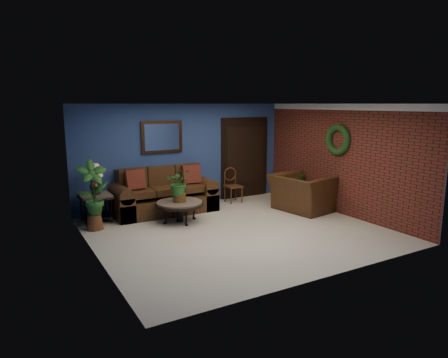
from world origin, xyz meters
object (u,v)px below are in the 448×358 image
side_chair (232,183)px  armchair (302,193)px  table_lamp (94,176)px  sofa (163,197)px  coffee_table (180,204)px  end_table (95,201)px

side_chair → armchair: side_chair is taller
table_lamp → sofa: bearing=1.4°
sofa → coffee_table: (0.01, -0.94, 0.04)m
sofa → side_chair: bearing=0.8°
sofa → coffee_table: bearing=-89.7°
sofa → table_lamp: (-1.55, -0.04, 0.66)m
coffee_table → sofa: bearing=90.3°
sofa → side_chair: (1.89, 0.03, 0.16)m
coffee_table → table_lamp: 1.90m
end_table → side_chair: size_ratio=0.74×
side_chair → coffee_table: bearing=-152.3°
sofa → table_lamp: bearing=-178.6°
table_lamp → armchair: 4.73m
coffee_table → side_chair: (1.89, 0.97, 0.12)m
end_table → table_lamp: (0.00, -0.00, 0.54)m
end_table → table_lamp: bearing=-26.6°
end_table → side_chair: bearing=1.1°
coffee_table → end_table: bearing=149.9°
sofa → end_table: (-1.55, -0.04, 0.11)m
sofa → side_chair: 1.90m
table_lamp → armchair: size_ratio=0.47×
armchair → side_chair: bearing=23.7°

